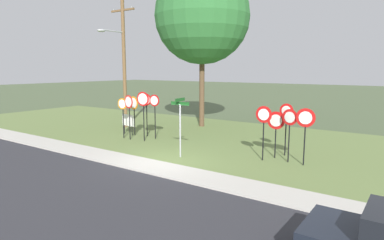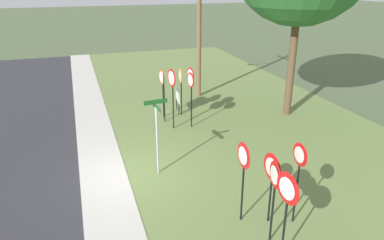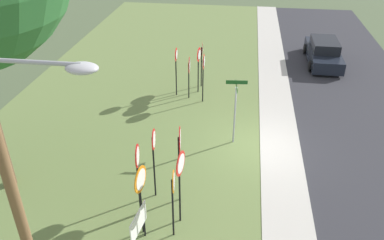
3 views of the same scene
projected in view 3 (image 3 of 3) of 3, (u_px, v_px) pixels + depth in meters
ground_plane at (260, 147)px, 15.85m from camera, size 160.00×160.00×0.00m
sidewalk_strip at (280, 148)px, 15.74m from camera, size 44.00×1.60×0.06m
grass_median at (115, 136)px, 16.55m from camera, size 44.00×12.00×0.04m
stop_sign_near_left at (154, 150)px, 12.39m from camera, size 0.67×0.11×2.58m
stop_sign_near_right at (141, 186)px, 11.02m from camera, size 0.79×0.14×2.40m
stop_sign_far_left at (180, 172)px, 11.37m from camera, size 0.75×0.14×2.57m
stop_sign_far_center at (138, 165)px, 11.65m from camera, size 0.72×0.13×2.58m
stop_sign_far_right at (173, 191)px, 10.95m from camera, size 0.64×0.12×2.35m
stop_sign_center_tall at (180, 148)px, 12.11m from camera, size 0.79×0.14×2.78m
yield_sign_near_left at (176, 61)px, 18.91m from camera, size 0.65×0.10×2.46m
yield_sign_near_right at (199, 59)px, 19.25m from camera, size 0.70×0.13×2.34m
yield_sign_far_left at (204, 66)px, 18.29m from camera, size 0.75×0.10×2.44m
yield_sign_far_right at (189, 68)px, 18.75m from camera, size 0.81×0.11×2.14m
yield_sign_center at (202, 53)px, 19.79m from camera, size 0.80×0.13×2.43m
street_name_post at (235, 106)px, 15.32m from camera, size 0.96×0.81×2.74m
utility_pole at (4, 141)px, 7.39m from camera, size 2.10×2.29×8.99m
notice_board at (139, 224)px, 11.04m from camera, size 1.09×0.17×1.25m
parked_sedan_distant at (323, 52)px, 23.27m from camera, size 4.59×1.92×1.39m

